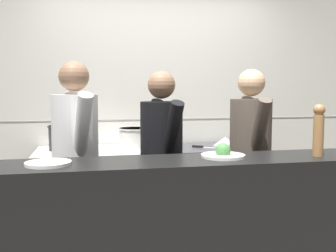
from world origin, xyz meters
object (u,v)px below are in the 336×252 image
plated_dish_main (48,163)px  pepper_mill (319,129)px  mixing_bowl_steel (225,141)px  chef_head_cook (76,161)px  chef_sous (162,163)px  stock_pot (65,137)px  plated_dish_appetiser (223,154)px  sauce_pot (134,137)px  chef_line (250,159)px  chefs_knife (208,147)px  oven_range (101,197)px

plated_dish_main → pepper_mill: pepper_mill is taller
mixing_bowl_steel → pepper_mill: bearing=-86.6°
chef_head_cook → chef_sous: chef_head_cook is taller
stock_pot → plated_dish_main: bearing=-90.9°
plated_dish_appetiser → pepper_mill: bearing=-7.6°
plated_dish_main → pepper_mill: size_ratio=0.78×
stock_pot → sauce_pot: size_ratio=1.09×
chef_line → chefs_knife: bearing=106.9°
sauce_pot → pepper_mill: size_ratio=0.88×
stock_pot → chef_head_cook: (0.11, -0.76, -0.10)m
chef_head_cook → oven_range: bearing=58.9°
stock_pot → sauce_pot: bearing=-1.7°
chefs_knife → plated_dish_appetiser: (-0.30, -1.27, 0.15)m
oven_range → plated_dish_main: bearing=-103.5°
plated_dish_main → plated_dish_appetiser: size_ratio=0.93×
chefs_knife → chef_head_cook: chef_head_cook is taller
oven_range → chef_line: size_ratio=0.72×
stock_pot → chef_head_cook: chef_head_cook is taller
oven_range → stock_pot: 0.65m
sauce_pot → chef_head_cook: 0.91m
mixing_bowl_steel → chefs_knife: mixing_bowl_steel is taller
chef_head_cook → plated_dish_main: bearing=-116.3°
oven_range → stock_pot: bearing=169.7°
plated_dish_appetiser → chef_head_cook: (-0.92, 0.64, -0.13)m
sauce_pot → chef_head_cook: size_ratio=0.18×
oven_range → stock_pot: size_ratio=3.66×
stock_pot → plated_dish_main: 1.44m
mixing_bowl_steel → chef_sous: (-0.80, -0.76, -0.05)m
plated_dish_main → chef_line: 1.64m
mixing_bowl_steel → plated_dish_appetiser: (-0.52, -1.39, 0.12)m
chef_head_cook → chef_sous: bearing=-16.3°
plated_dish_main → pepper_mill: 1.68m
oven_range → chefs_knife: (1.03, -0.08, 0.45)m
stock_pot → plated_dish_appetiser: bearing=-53.6°
stock_pot → chef_sous: chef_sous is taller
chef_sous → chef_line: bearing=-13.4°
chef_line → oven_range: bearing=152.1°
chefs_knife → pepper_mill: pepper_mill is taller
oven_range → chef_head_cook: bearing=-105.9°
oven_range → pepper_mill: pepper_mill is taller
chef_sous → plated_dish_appetiser: bearing=-77.6°
sauce_pot → plated_dish_main: (-0.66, -1.43, 0.04)m
sauce_pot → mixing_bowl_steel: 0.92m
chef_line → pepper_mill: bearing=-71.7°
mixing_bowl_steel → chef_head_cook: 1.63m
sauce_pot → chef_sous: chef_sous is taller
mixing_bowl_steel → chef_head_cook: chef_head_cook is taller
chefs_knife → plated_dish_main: (-1.36, -1.30, 0.14)m
oven_range → chef_line: (1.17, -0.75, 0.45)m
oven_range → chefs_knife: bearing=-4.6°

